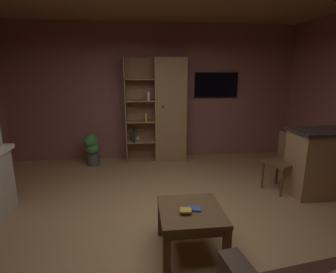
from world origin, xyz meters
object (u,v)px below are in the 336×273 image
potted_floor_plant (92,148)px  dining_chair (284,158)px  bookshelf_cabinet (166,111)px  wall_mounted_tv (216,85)px  coffee_table (191,217)px  table_book_0 (195,209)px  table_book_1 (186,211)px

potted_floor_plant → dining_chair: bearing=-25.5°
bookshelf_cabinet → potted_floor_plant: bookshelf_cabinet is taller
bookshelf_cabinet → wall_mounted_tv: bookshelf_cabinet is taller
coffee_table → wall_mounted_tv: 3.70m
coffee_table → wall_mounted_tv: wall_mounted_tv is taller
coffee_table → table_book_0: 0.11m
bookshelf_cabinet → potted_floor_plant: bearing=-173.4°
bookshelf_cabinet → potted_floor_plant: 1.72m
table_book_1 → dining_chair: 2.33m
bookshelf_cabinet → coffee_table: 3.15m
coffee_table → bookshelf_cabinet: bearing=88.6°
table_book_0 → wall_mounted_tv: bearing=70.6°
potted_floor_plant → coffee_table: bearing=-63.0°
wall_mounted_tv → coffee_table: bearing=-110.0°
bookshelf_cabinet → table_book_0: (-0.04, -3.09, -0.59)m
potted_floor_plant → wall_mounted_tv: size_ratio=0.68×
bookshelf_cabinet → dining_chair: (1.72, -1.74, -0.54)m
table_book_1 → potted_floor_plant: (-1.41, 2.97, -0.15)m
potted_floor_plant → table_book_0: bearing=-62.5°
table_book_1 → wall_mounted_tv: size_ratio=0.12×
table_book_0 → table_book_1: bearing=-149.9°
table_book_1 → dining_chair: dining_chair is taller
table_book_1 → potted_floor_plant: size_ratio=0.18×
dining_chair → wall_mounted_tv: size_ratio=0.95×
bookshelf_cabinet → wall_mounted_tv: bearing=10.6°
coffee_table → table_book_1: size_ratio=6.05×
table_book_0 → wall_mounted_tv: 3.67m
potted_floor_plant → wall_mounted_tv: 2.98m
bookshelf_cabinet → table_book_0: size_ratio=16.31×
table_book_1 → potted_floor_plant: bearing=115.4°
coffee_table → table_book_1: bearing=-135.2°
coffee_table → table_book_1: 0.16m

